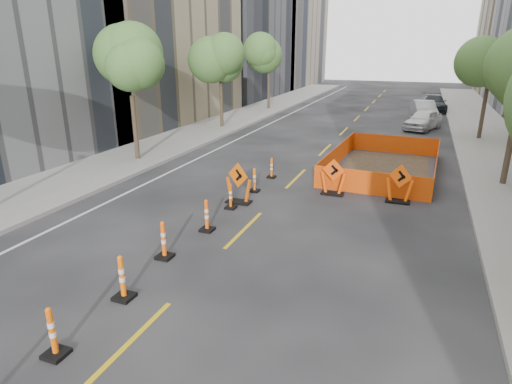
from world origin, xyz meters
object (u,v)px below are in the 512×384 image
at_px(channelizer_4, 207,215).
at_px(parked_car_mid, 424,110).
at_px(channelizer_3, 164,240).
at_px(parked_car_far, 433,103).
at_px(parked_car_near, 423,120).
at_px(channelizer_2, 122,277).
at_px(chevron_sign_right, 400,184).
at_px(chevron_sign_center, 333,177).
at_px(channelizer_1, 52,332).
at_px(channelizer_6, 254,180).
at_px(channelizer_5, 231,196).
at_px(channelizer_7, 272,168).
at_px(chevron_sign_left, 239,183).

height_order(channelizer_4, parked_car_mid, parked_car_mid).
height_order(channelizer_3, parked_car_far, parked_car_far).
bearing_deg(parked_car_near, parked_car_far, 105.22).
bearing_deg(parked_car_near, channelizer_2, -84.46).
height_order(channelizer_3, chevron_sign_right, chevron_sign_right).
bearing_deg(chevron_sign_center, chevron_sign_right, 3.77).
height_order(channelizer_1, channelizer_6, channelizer_1).
relative_size(chevron_sign_right, parked_car_near, 0.37).
bearing_deg(channelizer_4, parked_car_far, 77.69).
bearing_deg(channelizer_4, channelizer_5, 93.15).
distance_m(channelizer_7, parked_car_mid, 20.68).
xyz_separation_m(channelizer_3, parked_car_far, (7.08, 33.38, 0.17)).
relative_size(chevron_sign_center, parked_car_far, 0.30).
height_order(channelizer_4, channelizer_5, channelizer_4).
xyz_separation_m(channelizer_4, chevron_sign_right, (5.50, 4.94, 0.21)).
xyz_separation_m(channelizer_1, channelizer_6, (-0.01, 10.40, -0.04)).
xyz_separation_m(channelizer_1, channelizer_5, (-0.12, 8.32, -0.06)).
relative_size(chevron_sign_left, parked_car_mid, 0.35).
relative_size(channelizer_2, chevron_sign_left, 0.71).
xyz_separation_m(chevron_sign_left, chevron_sign_right, (5.58, 2.21, -0.04)).
bearing_deg(parked_car_mid, channelizer_7, -117.26).
xyz_separation_m(channelizer_4, channelizer_5, (-0.11, 2.08, -0.05)).
bearing_deg(chevron_sign_left, channelizer_7, 108.32).
bearing_deg(channelizer_5, channelizer_3, -91.85).
height_order(channelizer_3, channelizer_6, channelizer_3).
bearing_deg(channelizer_4, channelizer_2, -90.31).
distance_m(channelizer_5, channelizer_7, 4.16).
xyz_separation_m(channelizer_2, channelizer_3, (-0.23, 2.08, -0.01)).
bearing_deg(channelizer_6, channelizer_3, -92.25).
distance_m(channelizer_1, channelizer_6, 10.40).
distance_m(channelizer_4, channelizer_7, 6.24).
distance_m(channelizer_4, chevron_sign_center, 5.79).
bearing_deg(channelizer_6, chevron_sign_center, 14.45).
bearing_deg(channelizer_1, channelizer_6, 90.03).
distance_m(channelizer_6, parked_car_far, 27.98).
bearing_deg(parked_car_mid, channelizer_5, -114.69).
relative_size(channelizer_3, parked_car_near, 0.27).
bearing_deg(channelizer_6, channelizer_2, -90.13).
height_order(channelizer_4, chevron_sign_left, chevron_sign_left).
xyz_separation_m(channelizer_4, chevron_sign_center, (3.02, 4.94, 0.20)).
bearing_deg(parked_car_far, channelizer_6, -109.93).
relative_size(channelizer_7, parked_car_far, 0.19).
height_order(channelizer_1, channelizer_7, channelizer_1).
height_order(channelizer_3, parked_car_mid, parked_car_mid).
relative_size(channelizer_2, chevron_sign_right, 0.75).
bearing_deg(parked_car_far, channelizer_1, -106.11).
xyz_separation_m(channelizer_6, chevron_sign_right, (5.51, 0.77, 0.25)).
xyz_separation_m(channelizer_1, parked_car_far, (6.83, 37.54, 0.19)).
xyz_separation_m(chevron_sign_center, chevron_sign_right, (2.49, -0.00, 0.01)).
bearing_deg(channelizer_1, channelizer_3, 93.46).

